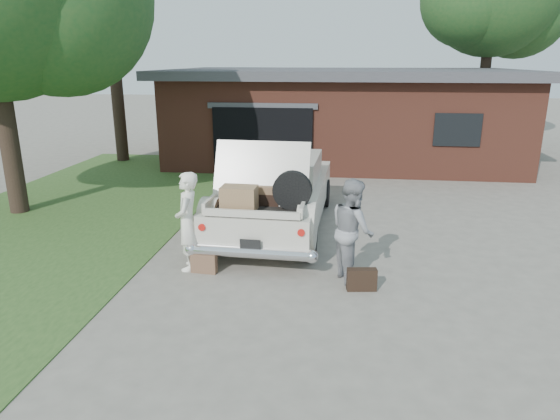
# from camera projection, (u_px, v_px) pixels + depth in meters

# --- Properties ---
(ground) EXTENTS (90.00, 90.00, 0.00)m
(ground) POSITION_uv_depth(u_px,v_px,m) (276.00, 281.00, 8.56)
(ground) COLOR gray
(ground) RESTS_ON ground
(grass_strip) EXTENTS (6.00, 16.00, 0.02)m
(grass_strip) POSITION_uv_depth(u_px,v_px,m) (67.00, 216.00, 12.06)
(grass_strip) COLOR #2D4C1E
(grass_strip) RESTS_ON ground
(house) EXTENTS (12.80, 7.80, 3.30)m
(house) POSITION_uv_depth(u_px,v_px,m) (342.00, 114.00, 18.85)
(house) COLOR brown
(house) RESTS_ON ground
(sedan) EXTENTS (2.33, 5.56, 2.19)m
(sedan) POSITION_uv_depth(u_px,v_px,m) (276.00, 193.00, 11.08)
(sedan) COLOR beige
(sedan) RESTS_ON ground
(woman_left) EXTENTS (0.49, 0.69, 1.79)m
(woman_left) POSITION_uv_depth(u_px,v_px,m) (188.00, 221.00, 8.85)
(woman_left) COLOR white
(woman_left) RESTS_ON ground
(woman_right) EXTENTS (0.94, 1.05, 1.77)m
(woman_right) POSITION_uv_depth(u_px,v_px,m) (352.00, 230.00, 8.45)
(woman_right) COLOR gray
(woman_right) RESTS_ON ground
(suitcase_left) EXTENTS (0.48, 0.19, 0.36)m
(suitcase_left) POSITION_uv_depth(u_px,v_px,m) (204.00, 263.00, 8.86)
(suitcase_left) COLOR brown
(suitcase_left) RESTS_ON ground
(suitcase_right) EXTENTS (0.50, 0.22, 0.38)m
(suitcase_right) POSITION_uv_depth(u_px,v_px,m) (362.00, 280.00, 8.18)
(suitcase_right) COLOR black
(suitcase_right) RESTS_ON ground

